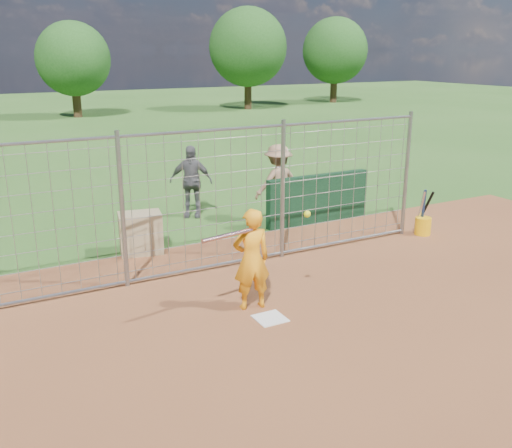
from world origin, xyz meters
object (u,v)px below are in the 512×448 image
bystander_c (278,183)px  equipment_bin (141,233)px  bystander_b (191,181)px  bucket_with_bats (423,223)px  batter (251,259)px

bystander_c → equipment_bin: bystander_c is taller
bystander_b → bystander_c: bystander_c is taller
bystander_b → bucket_with_bats: (3.82, -3.63, -0.60)m
equipment_bin → bucket_with_bats: bearing=-5.8°
batter → bucket_with_bats: (4.91, 1.48, -0.54)m
batter → equipment_bin: size_ratio=1.97×
bystander_b → bystander_c: bearing=-7.4°
bystander_c → equipment_bin: (-3.46, -0.68, -0.48)m
batter → bystander_c: 4.74m
bystander_b → equipment_bin: 2.68m
batter → bucket_with_bats: batter is taller
bystander_c → equipment_bin: size_ratio=2.21×
bystander_c → bucket_with_bats: size_ratio=1.81×
batter → bucket_with_bats: size_ratio=1.61×
bystander_b → equipment_bin: bearing=-104.2°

